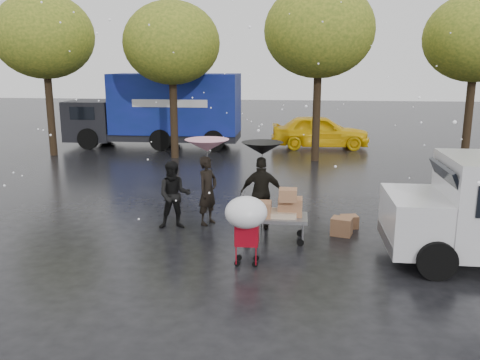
# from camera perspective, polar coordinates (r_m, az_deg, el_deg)

# --- Properties ---
(ground) EXTENTS (90.00, 90.00, 0.00)m
(ground) POSITION_cam_1_polar(r_m,az_deg,el_deg) (11.99, -2.24, -6.52)
(ground) COLOR black
(ground) RESTS_ON ground
(person_pink) EXTENTS (0.66, 0.75, 1.74)m
(person_pink) POSITION_cam_1_polar(r_m,az_deg,el_deg) (12.79, -3.65, -1.20)
(person_pink) COLOR black
(person_pink) RESTS_ON ground
(person_middle) EXTENTS (0.93, 0.79, 1.68)m
(person_middle) POSITION_cam_1_polar(r_m,az_deg,el_deg) (12.53, -7.38, -1.72)
(person_middle) COLOR black
(person_middle) RESTS_ON ground
(person_black) EXTENTS (1.08, 0.51, 1.80)m
(person_black) POSITION_cam_1_polar(r_m,az_deg,el_deg) (12.41, 2.46, -1.50)
(person_black) COLOR black
(person_black) RESTS_ON ground
(umbrella_pink) EXTENTS (1.10, 1.10, 2.17)m
(umbrella_pink) POSITION_cam_1_polar(r_m,az_deg,el_deg) (12.56, -3.73, 3.89)
(umbrella_pink) COLOR #4C4C4C
(umbrella_pink) RESTS_ON ground
(umbrella_black) EXTENTS (1.01, 1.01, 2.16)m
(umbrella_black) POSITION_cam_1_polar(r_m,az_deg,el_deg) (12.18, 2.51, 3.55)
(umbrella_black) COLOR #4C4C4C
(umbrella_black) RESTS_ON ground
(vendor_cart) EXTENTS (1.52, 0.80, 1.27)m
(vendor_cart) POSITION_cam_1_polar(r_m,az_deg,el_deg) (11.64, 4.31, -3.39)
(vendor_cart) COLOR slate
(vendor_cart) RESTS_ON ground
(shopping_cart) EXTENTS (0.84, 0.84, 1.46)m
(shopping_cart) POSITION_cam_1_polar(r_m,az_deg,el_deg) (10.02, 0.70, -4.07)
(shopping_cart) COLOR #A20919
(shopping_cart) RESTS_ON ground
(blue_truck) EXTENTS (8.30, 2.60, 3.50)m
(blue_truck) POSITION_cam_1_polar(r_m,az_deg,el_deg) (24.98, -9.05, 7.72)
(blue_truck) COLOR navy
(blue_truck) RESTS_ON ground
(box_ground_near) EXTENTS (0.56, 0.49, 0.43)m
(box_ground_near) POSITION_cam_1_polar(r_m,az_deg,el_deg) (12.35, 11.34, -5.14)
(box_ground_near) COLOR #996242
(box_ground_near) RESTS_ON ground
(box_ground_far) EXTENTS (0.46, 0.39, 0.31)m
(box_ground_far) POSITION_cam_1_polar(r_m,az_deg,el_deg) (12.94, 12.17, -4.59)
(box_ground_far) COLOR #996242
(box_ground_far) RESTS_ON ground
(yellow_taxi) EXTENTS (4.75, 2.11, 1.59)m
(yellow_taxi) POSITION_cam_1_polar(r_m,az_deg,el_deg) (24.72, 8.98, 5.42)
(yellow_taxi) COLOR yellow
(yellow_taxi) RESTS_ON ground
(tree_row) EXTENTS (21.60, 4.40, 7.12)m
(tree_row) POSITION_cam_1_polar(r_m,az_deg,el_deg) (21.30, 0.56, 15.78)
(tree_row) COLOR black
(tree_row) RESTS_ON ground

